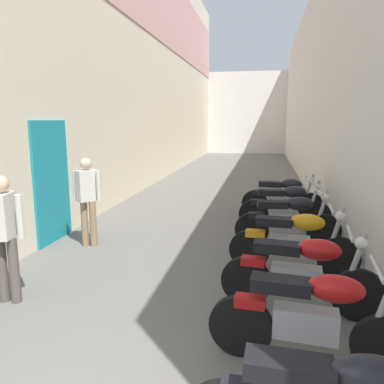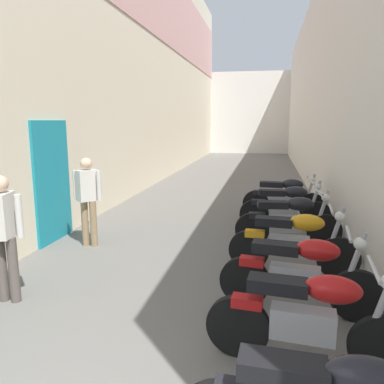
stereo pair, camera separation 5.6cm
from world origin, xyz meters
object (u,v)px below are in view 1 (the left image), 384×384
(motorcycle_third, at_px, (302,272))
(motorcycle_fifth, at_px, (289,219))
(motorcycle_second, at_px, (313,316))
(pedestrian_further_down, at_px, (87,195))
(pedestrian_mid_alley, at_px, (4,230))
(motorcycle_fourth, at_px, (294,240))
(motorcycle_sixth, at_px, (285,205))
(motorcycle_seventh, at_px, (283,196))

(motorcycle_third, height_order, motorcycle_fifth, same)
(motorcycle_second, xyz_separation_m, pedestrian_further_down, (-3.46, 2.76, 0.42))
(motorcycle_third, height_order, pedestrian_mid_alley, pedestrian_mid_alley)
(motorcycle_second, bearing_deg, motorcycle_third, 90.00)
(motorcycle_fourth, bearing_deg, pedestrian_mid_alley, -155.98)
(pedestrian_mid_alley, bearing_deg, motorcycle_sixth, 47.94)
(pedestrian_further_down, bearing_deg, pedestrian_mid_alley, -90.49)
(motorcycle_seventh, bearing_deg, motorcycle_fifth, -90.00)
(motorcycle_sixth, bearing_deg, motorcycle_second, -90.00)
(pedestrian_further_down, bearing_deg, motorcycle_sixth, 26.38)
(motorcycle_fifth, relative_size, motorcycle_seventh, 1.00)
(motorcycle_fifth, relative_size, motorcycle_sixth, 1.00)
(motorcycle_sixth, height_order, motorcycle_seventh, same)
(motorcycle_fourth, bearing_deg, motorcycle_third, -90.00)
(motorcycle_third, bearing_deg, pedestrian_further_down, 153.15)
(motorcycle_fifth, bearing_deg, pedestrian_further_down, -169.94)
(motorcycle_second, height_order, motorcycle_fifth, same)
(motorcycle_sixth, distance_m, pedestrian_further_down, 3.88)
(motorcycle_fifth, height_order, pedestrian_mid_alley, pedestrian_mid_alley)
(motorcycle_fourth, height_order, pedestrian_further_down, pedestrian_further_down)
(motorcycle_second, bearing_deg, motorcycle_fifth, 90.00)
(motorcycle_third, distance_m, motorcycle_seventh, 4.45)
(motorcycle_fifth, bearing_deg, pedestrian_mid_alley, -141.63)
(motorcycle_seventh, bearing_deg, pedestrian_further_down, -141.99)
(motorcycle_third, xyz_separation_m, motorcycle_seventh, (0.00, 4.45, 0.00))
(motorcycle_second, relative_size, motorcycle_sixth, 1.00)
(motorcycle_second, bearing_deg, motorcycle_sixth, 90.00)
(motorcycle_seventh, height_order, pedestrian_further_down, pedestrian_further_down)
(motorcycle_seventh, bearing_deg, motorcycle_fourth, -90.00)
(motorcycle_fourth, relative_size, motorcycle_seventh, 1.00)
(motorcycle_sixth, height_order, pedestrian_mid_alley, pedestrian_mid_alley)
(motorcycle_sixth, xyz_separation_m, pedestrian_mid_alley, (-3.47, -3.85, 0.42))
(pedestrian_mid_alley, bearing_deg, pedestrian_further_down, 89.51)
(motorcycle_second, relative_size, pedestrian_mid_alley, 1.18)
(motorcycle_sixth, bearing_deg, motorcycle_third, -90.00)
(motorcycle_seventh, xyz_separation_m, pedestrian_further_down, (-3.46, -2.70, 0.42))
(motorcycle_third, distance_m, motorcycle_sixth, 3.46)
(motorcycle_seventh, distance_m, pedestrian_mid_alley, 5.97)
(pedestrian_mid_alley, bearing_deg, motorcycle_fifth, 38.37)
(motorcycle_fifth, relative_size, pedestrian_mid_alley, 1.18)
(motorcycle_sixth, distance_m, motorcycle_seventh, 0.99)
(pedestrian_mid_alley, bearing_deg, motorcycle_seventh, 54.32)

